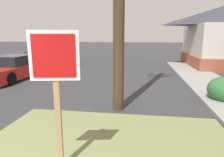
# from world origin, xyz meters

# --- Properties ---
(stop_sign) EXTENTS (0.74, 0.34, 2.28)m
(stop_sign) POSITION_xyz_m (1.36, 1.54, 1.21)
(stop_sign) COLOR #A3845B
(stop_sign) RESTS_ON grass_corner_patch
(parked_sedan_red) EXTENTS (1.96, 4.42, 1.25)m
(parked_sedan_red) POSITION_xyz_m (-4.32, 8.56, 0.54)
(parked_sedan_red) COLOR red
(parked_sedan_red) RESTS_ON ground
(pickup_truck_charcoal) EXTENTS (2.17, 5.54, 1.48)m
(pickup_truck_charcoal) POSITION_xyz_m (-4.34, 14.17, 0.62)
(pickup_truck_charcoal) COLOR #38383D
(pickup_truck_charcoal) RESTS_ON ground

